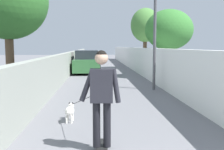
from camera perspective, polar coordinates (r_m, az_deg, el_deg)
ground_plane at (r=15.85m, az=-1.33°, el=-0.27°), size 80.00×80.00×0.00m
wall_left at (r=13.88m, az=-10.77°, el=1.66°), size 48.00×0.30×1.43m
fence_right at (r=14.08m, az=8.62°, el=2.33°), size 48.00×0.30×1.71m
tree_left_near at (r=9.81m, az=-21.87°, el=14.73°), size 2.73×2.73×4.66m
tree_right_mid at (r=15.33m, az=12.32°, el=9.57°), size 2.71×2.71×3.89m
tree_right_far at (r=21.16m, az=7.27°, el=10.67°), size 2.30×2.30×4.81m
lamp_post at (r=11.00m, az=9.40°, el=13.00°), size 0.36×0.36×4.59m
skateboard at (r=4.70m, az=-2.23°, el=-15.54°), size 0.81×0.25×0.08m
person_skateboarder at (r=4.42m, az=-2.28°, el=-3.57°), size 0.24×0.71×1.66m
dog at (r=6.41m, az=-9.16°, el=-7.66°), size 2.12×0.86×1.06m
car_near at (r=18.09m, az=-5.45°, el=2.80°), size 4.35×1.80×1.54m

